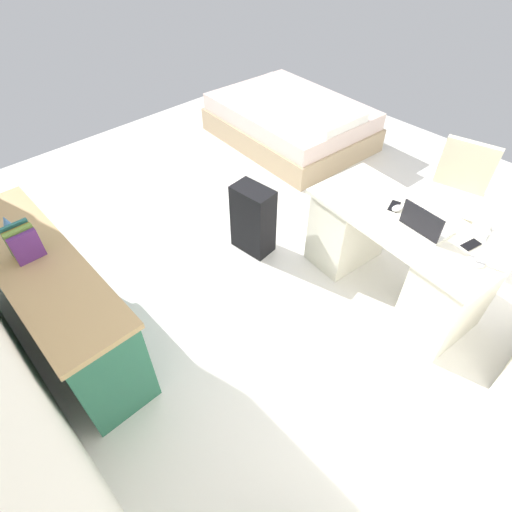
% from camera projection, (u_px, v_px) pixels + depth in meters
% --- Properties ---
extents(ground_plane, '(5.81, 5.81, 0.00)m').
position_uv_depth(ground_plane, '(272.00, 224.00, 4.06)').
color(ground_plane, silver).
extents(desk, '(1.51, 0.82, 0.74)m').
position_uv_depth(desk, '(395.00, 255.00, 3.19)').
color(desk, silver).
rests_on(desk, ground_plane).
extents(office_chair, '(0.55, 0.55, 0.94)m').
position_uv_depth(office_chair, '(450.00, 203.00, 3.62)').
color(office_chair, black).
rests_on(office_chair, ground_plane).
extents(credenza, '(1.80, 0.48, 0.78)m').
position_uv_depth(credenza, '(56.00, 300.00, 2.85)').
color(credenza, '#28664C').
rests_on(credenza, ground_plane).
extents(bed, '(1.99, 1.53, 0.58)m').
position_uv_depth(bed, '(291.00, 122.00, 5.12)').
color(bed, tan).
rests_on(bed, ground_plane).
extents(suitcase_black, '(0.38, 0.25, 0.65)m').
position_uv_depth(suitcase_black, '(253.00, 220.00, 3.60)').
color(suitcase_black, black).
rests_on(suitcase_black, ground_plane).
extents(laptop, '(0.33, 0.25, 0.21)m').
position_uv_depth(laptop, '(424.00, 225.00, 2.82)').
color(laptop, silver).
rests_on(laptop, desk).
extents(computer_mouse, '(0.07, 0.11, 0.03)m').
position_uv_depth(computer_mouse, '(397.00, 208.00, 3.02)').
color(computer_mouse, white).
rests_on(computer_mouse, desk).
extents(cell_phone_near_laptop, '(0.09, 0.15, 0.01)m').
position_uv_depth(cell_phone_near_laptop, '(471.00, 245.00, 2.74)').
color(cell_phone_near_laptop, black).
rests_on(cell_phone_near_laptop, desk).
extents(cell_phone_by_mouse, '(0.10, 0.15, 0.01)m').
position_uv_depth(cell_phone_by_mouse, '(394.00, 206.00, 3.05)').
color(cell_phone_by_mouse, black).
rests_on(cell_phone_by_mouse, desk).
extents(desk_lamp, '(0.16, 0.11, 0.34)m').
position_uv_depth(desk_lamp, '(485.00, 230.00, 2.47)').
color(desk_lamp, silver).
rests_on(desk_lamp, desk).
extents(book_row, '(0.15, 0.17, 0.22)m').
position_uv_depth(book_row, '(23.00, 243.00, 2.54)').
color(book_row, '#562870').
rests_on(book_row, credenza).
extents(figurine_small, '(0.08, 0.08, 0.11)m').
position_uv_depth(figurine_small, '(7.00, 223.00, 2.76)').
color(figurine_small, '#4C7FBF').
rests_on(figurine_small, credenza).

